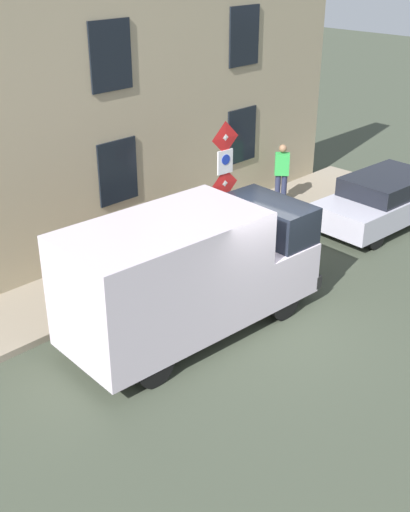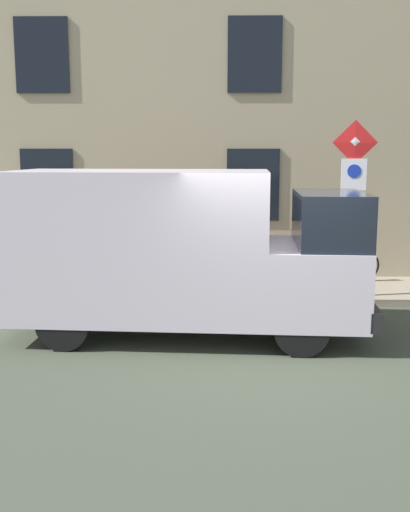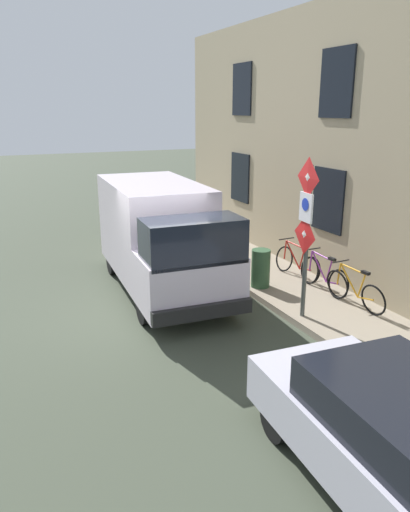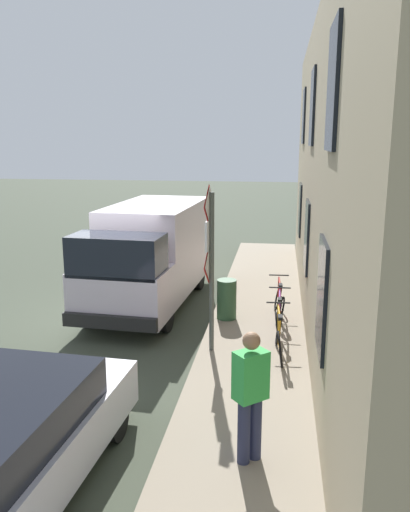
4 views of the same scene
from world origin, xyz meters
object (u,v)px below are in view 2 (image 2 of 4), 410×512
sign_post_stacked (353,189)px  bicycle_red (236,264)px  bicycle_orange (338,264)px  litter_bin (250,271)px  bicycle_purple (287,264)px  delivery_van (181,249)px

sign_post_stacked → bicycle_red: 2.91m
sign_post_stacked → bicycle_red: bearing=57.0°
bicycle_orange → litter_bin: bearing=28.9°
sign_post_stacked → litter_bin: size_ratio=3.41×
sign_post_stacked → bicycle_purple: (1.32, 0.99, -1.61)m
bicycle_orange → litter_bin: (-1.18, 1.88, 0.08)m
delivery_van → litter_bin: delivery_van is taller
bicycle_orange → bicycle_red: (-0.00, 2.09, 0.00)m
litter_bin → bicycle_red: bearing=10.2°
delivery_van → litter_bin: bearing=63.7°
bicycle_orange → bicycle_purple: size_ratio=1.00×
bicycle_orange → litter_bin: 2.22m
delivery_van → sign_post_stacked: bearing=35.8°
sign_post_stacked → bicycle_orange: size_ratio=1.79×
delivery_van → bicycle_purple: 3.88m
sign_post_stacked → delivery_van: sign_post_stacked is taller
bicycle_red → sign_post_stacked: bearing=143.8°
sign_post_stacked → bicycle_purple: size_ratio=1.79×
delivery_van → bicycle_orange: bearing=50.1°
sign_post_stacked → bicycle_purple: bearing=36.8°
delivery_van → litter_bin: (2.04, -1.17, -0.74)m
bicycle_red → bicycle_orange: bearing=176.8°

